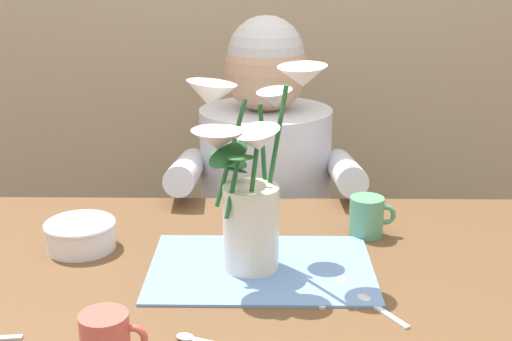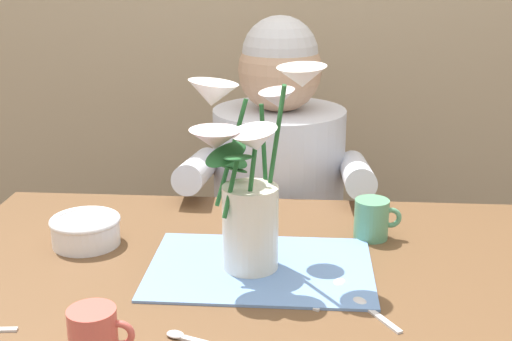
{
  "view_description": "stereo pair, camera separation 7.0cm",
  "coord_description": "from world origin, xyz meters",
  "views": [
    {
      "loc": [
        0.01,
        -1.1,
        1.29
      ],
      "look_at": [
        -0.0,
        0.05,
        0.92
      ],
      "focal_mm": 48.47,
      "sensor_mm": 36.0,
      "label": 1
    },
    {
      "loc": [
        0.08,
        -1.09,
        1.29
      ],
      "look_at": [
        -0.0,
        0.05,
        0.92
      ],
      "focal_mm": 48.47,
      "sensor_mm": 36.0,
      "label": 2
    }
  ],
  "objects": [
    {
      "name": "seated_person",
      "position": [
        0.01,
        0.62,
        0.56
      ],
      "size": [
        0.45,
        0.47,
        1.14
      ],
      "rotation": [
        0.0,
        0.0,
        -0.01
      ],
      "color": "#4C4C56",
      "rests_on": "ground_plane"
    },
    {
      "name": "ceramic_mug",
      "position": [
        0.22,
        0.19,
        0.78
      ],
      "size": [
        0.09,
        0.07,
        0.08
      ],
      "color": "#569970",
      "rests_on": "dining_table"
    },
    {
      "name": "spoon_2",
      "position": [
        0.19,
        -0.1,
        0.74
      ],
      "size": [
        0.07,
        0.11,
        0.01
      ],
      "color": "silver",
      "rests_on": "dining_table"
    },
    {
      "name": "coffee_cup",
      "position": [
        -0.2,
        -0.27,
        0.78
      ],
      "size": [
        0.09,
        0.07,
        0.08
      ],
      "color": "#CC564C",
      "rests_on": "dining_table"
    },
    {
      "name": "striped_placemat",
      "position": [
        0.01,
        0.03,
        0.74
      ],
      "size": [
        0.4,
        0.28,
        0.0
      ],
      "primitive_type": "cube",
      "color": "#6B93D1",
      "rests_on": "dining_table"
    },
    {
      "name": "flower_vase",
      "position": [
        -0.02,
        0.03,
        0.91
      ],
      "size": [
        0.27,
        0.25,
        0.37
      ],
      "color": "silver",
      "rests_on": "dining_table"
    },
    {
      "name": "ceramic_bowl",
      "position": [
        -0.34,
        0.12,
        0.77
      ],
      "size": [
        0.14,
        0.14,
        0.06
      ],
      "color": "white",
      "rests_on": "dining_table"
    },
    {
      "name": "spoon_0",
      "position": [
        0.13,
        -0.04,
        0.74
      ],
      "size": [
        0.06,
        0.12,
        0.01
      ],
      "color": "silver",
      "rests_on": "dining_table"
    },
    {
      "name": "spoon_3",
      "position": [
        -0.08,
        -0.21,
        0.74
      ],
      "size": [
        0.12,
        0.06,
        0.01
      ],
      "color": "silver",
      "rests_on": "dining_table"
    },
    {
      "name": "dining_table",
      "position": [
        0.0,
        0.0,
        0.64
      ],
      "size": [
        1.2,
        0.8,
        0.74
      ],
      "color": "brown",
      "rests_on": "ground_plane"
    }
  ]
}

